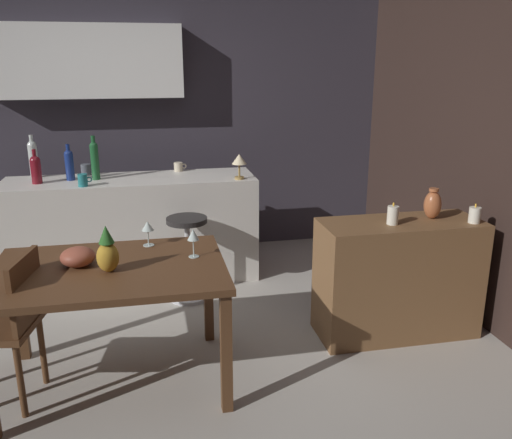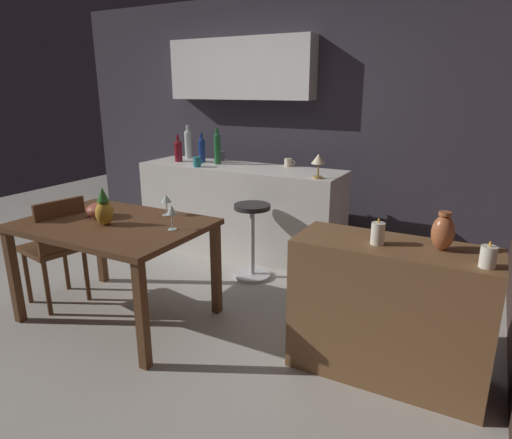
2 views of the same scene
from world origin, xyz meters
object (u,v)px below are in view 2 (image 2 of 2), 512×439
Objects in this scene: fruit_bowl at (100,210)px; vase_copper at (443,232)px; chair_near_window at (57,246)px; wine_bottle_cobalt at (202,149)px; pillar_candle_short at (378,233)px; dining_table at (113,234)px; wine_bottle_clear at (188,143)px; wine_bottle_green at (217,147)px; pillar_candle_tall at (488,257)px; cup_teal at (197,162)px; counter_lamp at (318,161)px; sideboard_cabinet at (389,311)px; wine_glass_right at (166,199)px; wine_bottle_ruby at (178,150)px; cup_slate at (220,156)px; wine_glass_left at (171,211)px; cup_cream at (288,162)px; bar_stool at (252,239)px; pineapple_centerpiece at (104,209)px.

fruit_bowl is 0.92× the size of vase_copper.
chair_near_window is 4.11× the size of vase_copper.
wine_bottle_cobalt reaches higher than pillar_candle_short.
wine_bottle_clear reaches higher than dining_table.
pillar_candle_tall is at bearing -31.18° from wine_bottle_green.
counter_lamp reaches higher than cup_teal.
sideboard_cabinet is 1.62m from counter_lamp.
chair_near_window is 5.44× the size of wine_glass_right.
sideboard_cabinet is 2.94m from wine_bottle_ruby.
sideboard_cabinet is at bearing -36.61° from cup_slate.
wine_glass_left is 1.80m from cup_cream.
chair_near_window is 1.74m from wine_bottle_ruby.
chair_near_window is 2.25m from cup_cream.
wine_glass_left is at bearing -91.28° from cup_cream.
counter_lamp reaches higher than dining_table.
dining_table is 6.72× the size of fruit_bowl.
wine_bottle_ruby is at bearing 124.16° from wine_glass_right.
bar_stool is 1.88× the size of wine_bottle_clear.
wine_bottle_green is at bearing 106.87° from wine_glass_right.
wine_bottle_green is (-0.66, 1.58, 0.20)m from wine_glass_left.
chair_near_window reaches higher than dining_table.
wine_bottle_cobalt is 2.88m from vase_copper.
pillar_candle_short reaches higher than bar_stool.
pineapple_centerpiece is at bearing -69.02° from wine_bottle_ruby.
vase_copper is (2.13, 0.27, 0.26)m from dining_table.
pillar_candle_short is (2.44, -1.39, -0.14)m from wine_bottle_ruby.
pillar_candle_short is 0.33m from vase_copper.
wine_glass_left is 1.87m from pillar_candle_tall.
pineapple_centerpiece is 1.94m from cup_slate.
counter_lamp is at bearing 56.06° from pineapple_centerpiece.
wine_glass_right is 2.14m from pillar_candle_tall.
wine_glass_right is 1.48m from wine_bottle_cobalt.
vase_copper is (1.91, -0.06, 0.06)m from wine_glass_right.
pillar_candle_tall is at bearing -14.70° from sideboard_cabinet.
cup_cream is at bearing 12.23° from wine_bottle_cobalt.
sideboard_cabinet is 3.00× the size of wine_bottle_green.
vase_copper is at bearing 8.20° from sideboard_cabinet.
dining_table is 6.14× the size of counter_lamp.
wine_bottle_ruby reaches higher than wine_glass_left.
wine_glass_right is at bearing -125.41° from counter_lamp.
sideboard_cabinet is 2.11m from fruit_bowl.
cup_cream is (1.22, 0.02, -0.13)m from wine_bottle_clear.
cup_teal reaches higher than wine_glass_right.
bar_stool is 2.43× the size of wine_bottle_ruby.
wine_bottle_cobalt reaches higher than dining_table.
wine_glass_right is (-0.26, 0.26, -0.01)m from wine_glass_left.
pillar_candle_tall is (1.36, -1.30, -0.18)m from counter_lamp.
sideboard_cabinet is 2.76m from cup_slate.
dining_table is at bearing -172.28° from wine_glass_left.
chair_near_window is 2.41m from pillar_candle_short.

